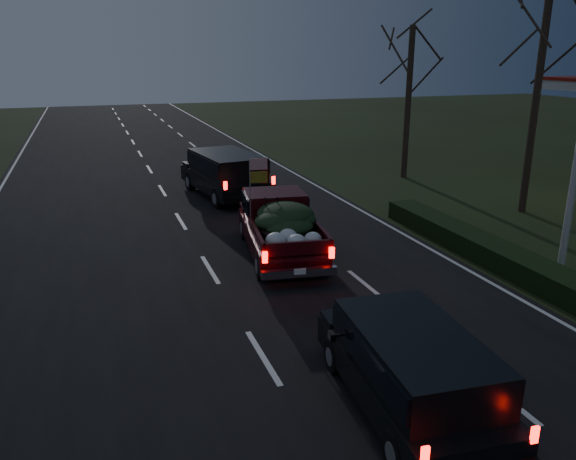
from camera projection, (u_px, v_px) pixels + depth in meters
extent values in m
plane|color=black|center=(263.00, 357.00, 11.14)|extent=(120.00, 120.00, 0.00)
cube|color=black|center=(263.00, 357.00, 11.14)|extent=(14.00, 120.00, 0.02)
cube|color=black|center=(489.00, 251.00, 16.24)|extent=(1.00, 10.00, 0.60)
cylinder|color=black|center=(536.00, 98.00, 20.14)|extent=(0.28, 0.28, 8.50)
cylinder|color=black|center=(408.00, 104.00, 26.34)|extent=(0.28, 0.28, 7.00)
cube|color=#37070C|center=(280.00, 236.00, 16.71)|extent=(2.60, 5.03, 0.53)
cube|color=#37070C|center=(275.00, 205.00, 17.30)|extent=(1.98, 1.78, 0.86)
cube|color=black|center=(275.00, 202.00, 17.27)|extent=(2.06, 1.70, 0.53)
cube|color=#37070C|center=(288.00, 240.00, 15.46)|extent=(2.15, 2.92, 0.06)
ellipsoid|color=black|center=(286.00, 220.00, 15.78)|extent=(1.77, 1.93, 0.58)
cylinder|color=gray|center=(250.00, 192.00, 16.13)|extent=(0.03, 0.03, 1.92)
cube|color=red|center=(259.00, 164.00, 15.94)|extent=(0.50, 0.09, 0.33)
cube|color=gold|center=(259.00, 177.00, 16.05)|extent=(0.50, 0.09, 0.33)
cube|color=black|center=(225.00, 180.00, 23.52)|extent=(2.88, 5.52, 0.66)
cube|color=black|center=(227.00, 164.00, 23.06)|extent=(2.56, 4.08, 0.88)
cube|color=black|center=(227.00, 162.00, 23.03)|extent=(2.65, 3.99, 0.53)
cube|color=black|center=(407.00, 379.00, 9.40)|extent=(2.18, 4.44, 0.54)
cube|color=black|center=(415.00, 353.00, 9.01)|extent=(1.96, 3.27, 0.72)
cube|color=black|center=(416.00, 350.00, 8.99)|extent=(2.04, 3.19, 0.43)
cube|color=black|center=(332.00, 336.00, 9.79)|extent=(0.11, 0.20, 0.14)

